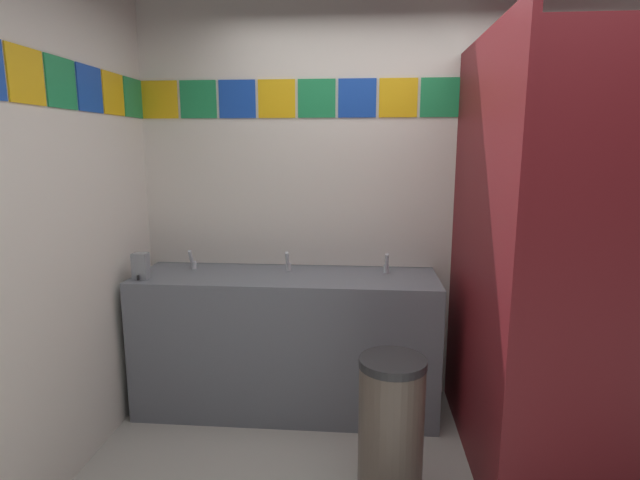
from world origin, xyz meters
TOP-DOWN VIEW (x-y plane):
  - wall_back at (-0.00, 1.46)m, footprint 3.62×0.09m
  - vanity_counter at (-0.82, 1.13)m, footprint 1.89×0.57m
  - faucet_left at (-1.45, 1.22)m, footprint 0.04×0.10m
  - faucet_center at (-0.82, 1.22)m, footprint 0.04×0.10m
  - faucet_right at (-0.19, 1.22)m, footprint 0.04×0.10m
  - soap_dispenser at (-1.68, 0.97)m, footprint 0.09×0.09m
  - stall_divider at (0.44, 0.50)m, footprint 0.92×1.34m
  - toilet at (0.89, 1.01)m, footprint 0.39×0.49m
  - trash_bin at (-0.19, 0.32)m, footprint 0.32×0.32m

SIDE VIEW (x-z plane):
  - toilet at x=0.89m, z-range -0.07..0.67m
  - trash_bin at x=-0.19m, z-range 0.00..0.72m
  - vanity_counter at x=-0.82m, z-range 0.02..0.91m
  - faucet_left at x=-1.45m, z-range 0.87..1.02m
  - faucet_center at x=-0.82m, z-range 0.87..1.02m
  - faucet_right at x=-0.19m, z-range 0.87..1.02m
  - soap_dispenser at x=-1.68m, z-range 0.89..1.05m
  - stall_divider at x=0.44m, z-range 0.00..2.25m
  - wall_back at x=0.00m, z-range 0.00..2.89m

